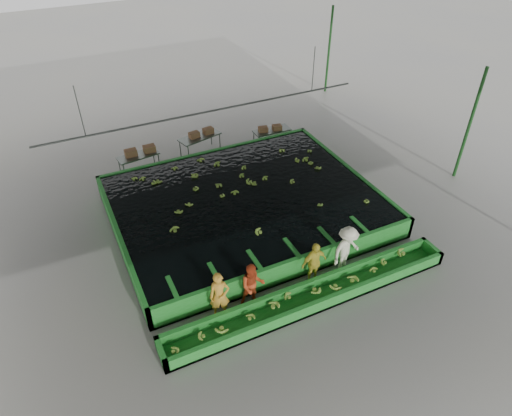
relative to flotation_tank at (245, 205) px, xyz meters
name	(u,v)px	position (x,y,z in m)	size (l,w,h in m)	color
ground	(262,236)	(0.00, -1.50, -0.45)	(80.00, 80.00, 0.00)	gray
shed_roof	(263,114)	(0.00, -1.50, 4.55)	(20.00, 22.00, 0.04)	gray
shed_posts	(262,181)	(0.00, -1.50, 2.05)	(20.00, 22.00, 5.00)	#1E561F
flotation_tank	(245,205)	(0.00, 0.00, 0.00)	(10.00, 8.00, 0.90)	#24882B
tank_water	(245,197)	(0.00, 0.00, 0.40)	(9.70, 7.70, 0.00)	black
sorting_trough	(312,297)	(0.00, -5.10, -0.20)	(10.00, 1.00, 0.50)	#24882B
cableway_rail	(209,111)	(0.00, 3.50, 2.55)	(0.08, 0.08, 14.00)	#59605B
rail_hanger_left	(80,112)	(-5.00, 3.50, 3.55)	(0.04, 0.04, 2.00)	#59605B
rail_hanger_right	(313,69)	(5.00, 3.50, 3.55)	(0.04, 0.04, 2.00)	#59605B
worker_a	(220,296)	(-2.82, -4.30, 0.40)	(0.62, 0.41, 1.70)	gold
worker_b	(253,285)	(-1.72, -4.30, 0.35)	(0.78, 0.61, 1.61)	#C9431C
worker_c	(314,263)	(0.51, -4.30, 0.36)	(0.96, 0.40, 1.63)	yellow
worker_d	(347,249)	(1.78, -4.30, 0.46)	(1.18, 0.68, 1.82)	white
packing_table_left	(139,163)	(-2.96, 5.06, -0.03)	(1.83, 0.73, 0.83)	#59605B
packing_table_mid	(200,145)	(0.10, 5.39, 0.01)	(2.03, 0.81, 0.92)	#59605B
packing_table_right	(272,137)	(3.57, 4.60, -0.03)	(1.83, 0.73, 0.83)	#59605B
box_stack_left	(141,154)	(-2.81, 5.14, 0.38)	(1.37, 0.38, 0.30)	brown
box_stack_mid	(201,135)	(0.21, 5.42, 0.47)	(1.23, 0.34, 0.27)	brown
box_stack_right	(270,131)	(3.45, 4.56, 0.39)	(1.15, 0.32, 0.25)	brown
floating_bananas	(237,187)	(0.00, 0.80, 0.40)	(9.39, 6.40, 0.13)	#7FAD39
trough_bananas	(312,293)	(0.00, -5.10, -0.05)	(9.65, 0.64, 0.13)	#7FAD39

